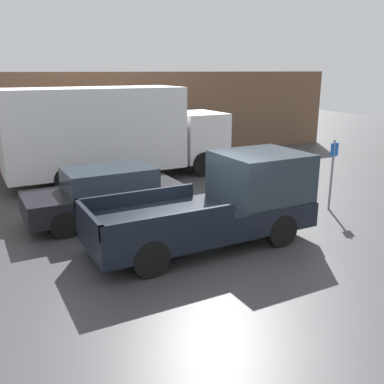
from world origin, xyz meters
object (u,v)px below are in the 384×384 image
(pickup_truck, at_px, (223,203))
(car, at_px, (107,193))
(delivery_truck, at_px, (112,131))
(parking_sign, at_px, (332,170))

(pickup_truck, bearing_deg, car, 124.81)
(car, height_order, delivery_truck, delivery_truck)
(parking_sign, bearing_deg, delivery_truck, 124.85)
(pickup_truck, distance_m, delivery_truck, 7.53)
(delivery_truck, height_order, parking_sign, delivery_truck)
(pickup_truck, relative_size, car, 1.25)
(car, bearing_deg, parking_sign, -19.96)
(delivery_truck, bearing_deg, pickup_truck, -86.81)
(car, height_order, parking_sign, parking_sign)
(delivery_truck, bearing_deg, car, -110.17)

